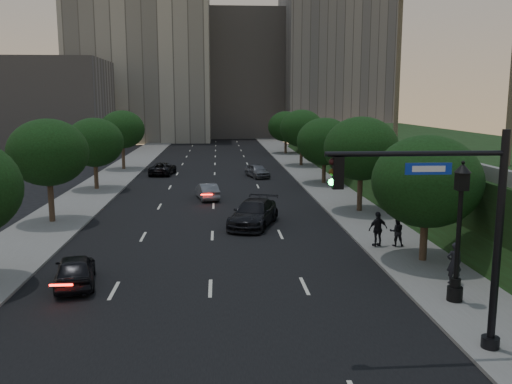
{
  "coord_description": "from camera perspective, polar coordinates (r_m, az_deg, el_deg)",
  "views": [
    {
      "loc": [
        0.39,
        -16.85,
        7.85
      ],
      "look_at": [
        2.14,
        8.03,
        3.6
      ],
      "focal_mm": 38.0,
      "sensor_mm": 36.0,
      "label": 1
    }
  ],
  "objects": [
    {
      "name": "embankment",
      "position": [
        50.13,
        21.56,
        2.29
      ],
      "size": [
        18.0,
        90.0,
        4.0
      ],
      "primitive_type": "cube",
      "color": "black",
      "rests_on": "ground"
    },
    {
      "name": "road_surface",
      "position": [
        47.5,
        -4.44,
        0.14
      ],
      "size": [
        16.0,
        140.0,
        0.02
      ],
      "primitive_type": "cube",
      "color": "black",
      "rests_on": "ground"
    },
    {
      "name": "tree_right_a",
      "position": [
        27.02,
        17.53,
        1.08
      ],
      "size": [
        5.2,
        5.2,
        6.24
      ],
      "color": "#38281C",
      "rests_on": "ground"
    },
    {
      "name": "tree_right_b",
      "position": [
        38.3,
        11.02,
        4.5
      ],
      "size": [
        5.2,
        5.2,
        6.74
      ],
      "color": "#38281C",
      "rests_on": "ground"
    },
    {
      "name": "tree_right_c",
      "position": [
        50.97,
        7.23,
        5.29
      ],
      "size": [
        5.2,
        5.2,
        6.24
      ],
      "color": "#38281C",
      "rests_on": "ground"
    },
    {
      "name": "pedestrian_b",
      "position": [
        29.86,
        14.6,
        -4.04
      ],
      "size": [
        0.83,
        0.69,
        1.57
      ],
      "primitive_type": "imported",
      "rotation": [
        0.0,
        0.0,
        3.01
      ],
      "color": "black",
      "rests_on": "sidewalk_right"
    },
    {
      "name": "traffic_signal_mast",
      "position": [
        17.62,
        21.0,
        -4.7
      ],
      "size": [
        5.68,
        0.56,
        7.0
      ],
      "color": "black",
      "rests_on": "ground"
    },
    {
      "name": "tree_right_d",
      "position": [
        64.7,
        4.82,
        6.69
      ],
      "size": [
        5.2,
        5.2,
        6.74
      ],
      "color": "#38281C",
      "rests_on": "ground"
    },
    {
      "name": "office_block_filler",
      "position": [
        90.77,
        -21.17,
        8.5
      ],
      "size": [
        18.0,
        16.0,
        14.0
      ],
      "primitive_type": "cube",
      "color": "gray",
      "rests_on": "ground"
    },
    {
      "name": "tree_left_c",
      "position": [
        49.16,
        -16.64,
        5.02
      ],
      "size": [
        5.0,
        5.0,
        6.34
      ],
      "color": "#38281C",
      "rests_on": "ground"
    },
    {
      "name": "pedestrian_a",
      "position": [
        24.54,
        20.13,
        -7.03
      ],
      "size": [
        0.66,
        0.44,
        1.8
      ],
      "primitive_type": "imported",
      "rotation": [
        0.0,
        0.0,
        3.16
      ],
      "color": "black",
      "rests_on": "sidewalk_right"
    },
    {
      "name": "tree_left_b",
      "position": [
        36.6,
        -21.05,
        3.9
      ],
      "size": [
        5.0,
        5.0,
        6.71
      ],
      "color": "#38281C",
      "rests_on": "ground"
    },
    {
      "name": "tree_right_e",
      "position": [
        79.56,
        3.15,
        6.9
      ],
      "size": [
        5.2,
        5.2,
        6.24
      ],
      "color": "#38281C",
      "rests_on": "ground"
    },
    {
      "name": "parapet_wall",
      "position": [
        46.86,
        12.28,
        5.17
      ],
      "size": [
        0.35,
        90.0,
        0.7
      ],
      "primitive_type": "cube",
      "color": "slate",
      "rests_on": "embankment"
    },
    {
      "name": "sidewalk_left",
      "position": [
        48.67,
        -16.6,
        0.07
      ],
      "size": [
        4.5,
        140.0,
        0.15
      ],
      "primitive_type": "cube",
      "color": "slate",
      "rests_on": "ground"
    },
    {
      "name": "sedan_mid_left",
      "position": [
        43.36,
        -5.16,
        0.08
      ],
      "size": [
        2.12,
        4.16,
        1.31
      ],
      "primitive_type": "imported",
      "rotation": [
        0.0,
        0.0,
        3.33
      ],
      "color": "#5B5D63",
      "rests_on": "ground"
    },
    {
      "name": "sedan_near_right",
      "position": [
        34.0,
        -0.24,
        -2.27
      ],
      "size": [
        3.95,
        6.04,
        1.63
      ],
      "primitive_type": "imported",
      "rotation": [
        0.0,
        0.0,
        -0.33
      ],
      "color": "black",
      "rests_on": "ground"
    },
    {
      "name": "office_block_left",
      "position": [
        110.1,
        -11.87,
        13.72
      ],
      "size": [
        26.0,
        20.0,
        32.0
      ],
      "primitive_type": "cube",
      "color": "gray",
      "rests_on": "ground"
    },
    {
      "name": "street_lamp",
      "position": [
        22.11,
        20.52,
        -4.6
      ],
      "size": [
        0.64,
        0.64,
        5.62
      ],
      "color": "black",
      "rests_on": "ground"
    },
    {
      "name": "office_block_mid",
      "position": [
        119.09,
        -1.36,
        12.15
      ],
      "size": [
        22.0,
        18.0,
        26.0
      ],
      "primitive_type": "cube",
      "color": "gray",
      "rests_on": "ground"
    },
    {
      "name": "sedan_far_left",
      "position": [
        58.22,
        -9.78,
        2.45
      ],
      "size": [
        2.78,
        5.03,
        1.33
      ],
      "primitive_type": "imported",
      "rotation": [
        0.0,
        0.0,
        3.02
      ],
      "color": "black",
      "rests_on": "ground"
    },
    {
      "name": "pedestrian_c",
      "position": [
        29.51,
        12.72,
        -3.82
      ],
      "size": [
        1.18,
        0.73,
        1.87
      ],
      "primitive_type": "imported",
      "rotation": [
        0.0,
        0.0,
        3.41
      ],
      "color": "black",
      "rests_on": "sidewalk_right"
    },
    {
      "name": "sedan_far_right",
      "position": [
        55.43,
        0.13,
        2.26
      ],
      "size": [
        2.7,
        4.39,
        1.39
      ],
      "primitive_type": "imported",
      "rotation": [
        0.0,
        0.0,
        0.28
      ],
      "color": "#55565D",
      "rests_on": "ground"
    },
    {
      "name": "ground",
      "position": [
        18.59,
        -5.03,
        -15.35
      ],
      "size": [
        160.0,
        160.0,
        0.0
      ],
      "primitive_type": "plane",
      "color": "black",
      "rests_on": "ground"
    },
    {
      "name": "tree_left_d",
      "position": [
        62.85,
        -13.91,
        6.41
      ],
      "size": [
        5.0,
        5.0,
        6.71
      ],
      "color": "#38281C",
      "rests_on": "ground"
    },
    {
      "name": "sedan_near_left",
      "position": [
        24.59,
        -18.51,
        -7.78
      ],
      "size": [
        2.39,
        4.28,
        1.37
      ],
      "primitive_type": "imported",
      "rotation": [
        0.0,
        0.0,
        3.34
      ],
      "color": "black",
      "rests_on": "ground"
    },
    {
      "name": "office_block_right",
      "position": [
        115.74,
        8.02,
        14.62
      ],
      "size": [
        20.0,
        22.0,
        36.0
      ],
      "primitive_type": "cube",
      "color": "slate",
      "rests_on": "ground"
    },
    {
      "name": "sidewalk_right",
      "position": [
        48.5,
        7.75,
        0.36
      ],
      "size": [
        4.5,
        140.0,
        0.15
      ],
      "primitive_type": "cube",
      "color": "slate",
      "rests_on": "ground"
    }
  ]
}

